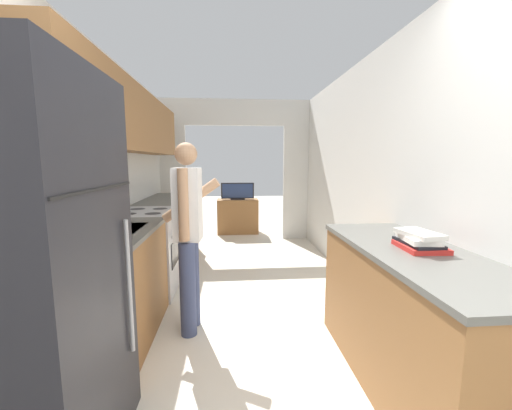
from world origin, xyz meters
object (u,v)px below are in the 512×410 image
tv_cabinet (238,216)px  television (238,191)px  person (188,233)px  book_stack (419,241)px  range_oven (147,251)px  refrigerator (25,281)px

tv_cabinet → television: television is taller
person → book_stack: size_ratio=5.25×
person → tv_cabinet: person is taller
person → book_stack: person is taller
person → television: (0.49, 3.60, 0.00)m
range_oven → tv_cabinet: bearing=69.1°
person → tv_cabinet: (0.49, 3.64, -0.50)m
refrigerator → television: refrigerator is taller
tv_cabinet → person: bearing=-97.6°
person → book_stack: (1.49, -0.78, 0.11)m
refrigerator → range_oven: bearing=90.8°
range_oven → person: size_ratio=0.66×
refrigerator → tv_cabinet: refrigerator is taller
range_oven → refrigerator: bearing=-89.2°
range_oven → book_stack: size_ratio=3.45×
range_oven → tv_cabinet: size_ratio=1.28×
person → book_stack: 1.69m
range_oven → book_stack: bearing=-38.6°
refrigerator → book_stack: (2.03, 0.39, 0.04)m
tv_cabinet → television: (-0.00, -0.04, 0.50)m
person → tv_cabinet: bearing=-3.2°
range_oven → tv_cabinet: (1.06, 2.78, -0.11)m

